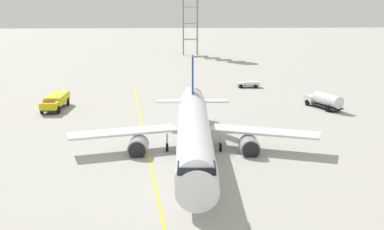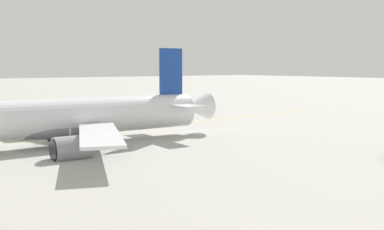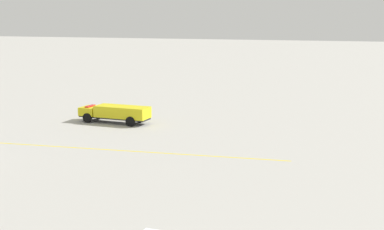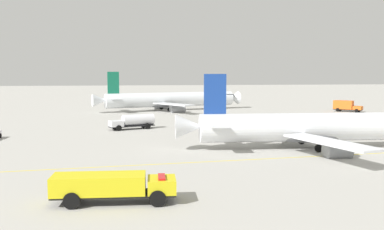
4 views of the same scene
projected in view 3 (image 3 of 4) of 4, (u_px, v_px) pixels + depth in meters
The scene contains 1 object.
fire_tender_truck at pixel (116, 112), 74.50m from camera, with size 10.60×3.59×2.50m.
Camera 3 is at (61.63, -42.99, 15.05)m, focal length 48.51 mm.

